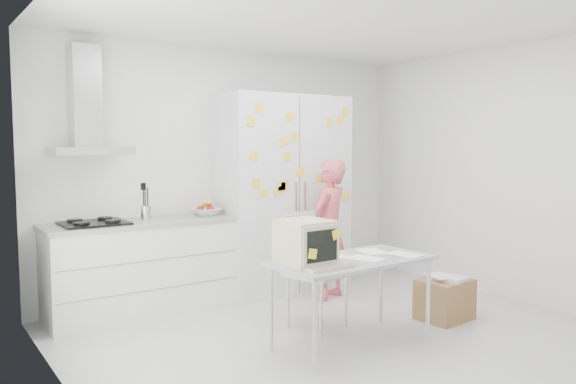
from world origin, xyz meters
TOP-DOWN VIEW (x-y plane):
  - floor at (0.00, 0.00)m, footprint 4.50×4.00m
  - walls at (0.00, 0.72)m, footprint 4.52×4.01m
  - ceiling at (0.00, 0.00)m, footprint 4.50×4.00m
  - counter_run at (-1.20, 1.70)m, footprint 1.84×0.63m
  - range_hood at (-1.65, 1.84)m, footprint 0.70×0.48m
  - tall_cabinet at (0.45, 1.67)m, footprint 1.50×0.68m
  - person at (0.64, 1.08)m, footprint 0.64×0.54m
  - desk at (-0.37, -0.11)m, footprint 1.36×0.70m
  - chair at (-0.07, 0.46)m, footprint 0.57×0.57m
  - cardboard_box at (1.08, -0.13)m, footprint 0.51×0.42m

SIDE VIEW (x-z plane):
  - floor at x=0.00m, z-range -0.02..0.00m
  - cardboard_box at x=1.08m, z-range -0.01..0.41m
  - counter_run at x=-1.20m, z-range -0.17..1.11m
  - chair at x=-0.07m, z-range 0.07..1.09m
  - person at x=0.64m, z-range 0.00..1.50m
  - desk at x=-0.37m, z-range 0.28..1.35m
  - tall_cabinet at x=0.45m, z-range 0.00..2.20m
  - walls at x=0.00m, z-range 0.00..2.70m
  - range_hood at x=-1.65m, z-range 1.45..2.46m
  - ceiling at x=0.00m, z-range 2.69..2.71m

